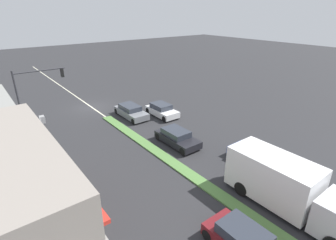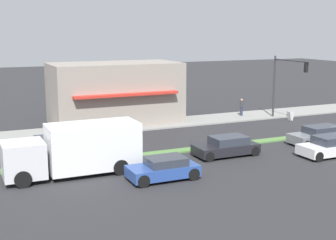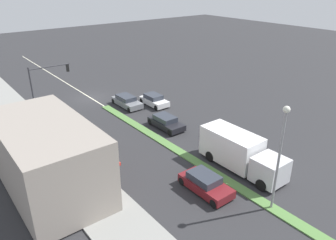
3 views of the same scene
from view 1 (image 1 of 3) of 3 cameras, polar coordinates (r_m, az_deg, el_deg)
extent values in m
plane|color=#2B2B2D|center=(18.27, 6.35, -12.84)|extent=(160.00, 160.00, 0.00)
cube|color=beige|center=(32.17, -16.26, 2.68)|extent=(0.16, 60.00, 0.01)
cube|color=red|center=(14.59, -21.28, -10.80)|extent=(0.70, 8.73, 0.20)
cylinder|color=#333338|center=(27.53, -29.74, 3.56)|extent=(0.18, 0.18, 5.60)
cylinder|color=#333338|center=(27.28, -26.14, 9.60)|extent=(4.50, 0.12, 0.12)
cube|color=black|center=(27.81, -22.06, 9.51)|extent=(0.28, 0.24, 0.84)
sphere|color=red|center=(27.88, -22.23, 10.09)|extent=(0.18, 0.18, 0.18)
sphere|color=gold|center=(27.93, -22.14, 9.56)|extent=(0.18, 0.18, 0.18)
sphere|color=green|center=(27.99, -22.06, 9.02)|extent=(0.18, 0.18, 0.18)
cylinder|color=#282D42|center=(25.92, -31.18, -3.59)|extent=(0.26, 0.26, 0.80)
cylinder|color=#333338|center=(25.66, -31.49, -2.21)|extent=(0.34, 0.34, 0.57)
sphere|color=tan|center=(25.51, -31.67, -1.41)|extent=(0.22, 0.22, 0.22)
cube|color=silver|center=(29.29, -25.70, 0.14)|extent=(0.45, 0.21, 0.84)
cube|color=silver|center=(28.99, -25.56, -0.05)|extent=(0.45, 0.21, 0.84)
cube|color=white|center=(16.92, 21.78, -11.36)|extent=(2.40, 5.10, 2.60)
cylinder|color=black|center=(18.82, 19.80, -11.40)|extent=(0.28, 0.90, 0.90)
cylinder|color=black|center=(17.30, 15.70, -14.17)|extent=(0.28, 0.90, 0.90)
cube|color=black|center=(22.32, 2.07, -4.18)|extent=(1.85, 4.20, 0.59)
cube|color=#2D333D|center=(22.22, 1.75, -2.73)|extent=(1.58, 2.31, 0.50)
cylinder|color=black|center=(21.78, 6.58, -5.51)|extent=(0.22, 0.64, 0.64)
cylinder|color=black|center=(20.80, 3.26, -6.86)|extent=(0.22, 0.64, 0.64)
cylinder|color=black|center=(24.02, 1.04, -2.51)|extent=(0.22, 0.64, 0.64)
cylinder|color=black|center=(23.13, -2.17, -3.58)|extent=(0.22, 0.64, 0.64)
cube|color=slate|center=(28.19, -7.99, 1.58)|extent=(1.82, 4.45, 0.63)
cube|color=#2D333D|center=(28.17, -8.28, 2.77)|extent=(1.55, 2.45, 0.49)
cylinder|color=black|center=(27.18, -4.56, 0.51)|extent=(0.22, 0.61, 0.61)
cylinder|color=black|center=(26.41, -7.50, -0.31)|extent=(0.22, 0.61, 0.61)
cylinder|color=black|center=(30.11, -8.39, 2.61)|extent=(0.22, 0.61, 0.61)
cylinder|color=black|center=(29.42, -11.13, 1.92)|extent=(0.22, 0.61, 0.61)
cube|color=#284793|center=(20.87, 18.29, -7.45)|extent=(1.86, 3.81, 0.60)
cube|color=#2D333D|center=(20.71, 18.04, -6.01)|extent=(1.58, 2.10, 0.44)
cylinder|color=black|center=(20.96, 22.82, -8.49)|extent=(0.22, 0.69, 0.69)
cylinder|color=black|center=(19.69, 20.30, -10.20)|extent=(0.22, 0.69, 0.69)
cylinder|color=black|center=(22.25, 16.43, -5.66)|extent=(0.22, 0.69, 0.69)
cylinder|color=black|center=(21.06, 13.70, -7.06)|extent=(0.22, 0.69, 0.69)
cube|color=#2D333D|center=(13.65, 16.27, -22.68)|extent=(1.58, 2.29, 0.54)
cylinder|color=black|center=(15.27, 13.32, -20.40)|extent=(0.22, 0.63, 0.63)
cylinder|color=black|center=(14.33, 8.67, -23.50)|extent=(0.22, 0.63, 0.63)
cube|color=silver|center=(28.22, -1.29, 1.85)|extent=(1.82, 3.91, 0.63)
cube|color=#2D333D|center=(28.17, -1.54, 3.05)|extent=(1.55, 2.15, 0.52)
cylinder|color=black|center=(27.62, 1.95, 0.98)|extent=(0.22, 0.65, 0.65)
cylinder|color=black|center=(26.69, -0.74, 0.19)|extent=(0.22, 0.65, 0.65)
cylinder|color=black|center=(29.89, -1.79, 2.73)|extent=(0.22, 0.65, 0.65)
cylinder|color=black|center=(29.03, -4.37, 2.05)|extent=(0.22, 0.65, 0.65)
camera|label=2|loc=(38.06, 53.82, 9.90)|focal=50.00mm
camera|label=3|loc=(11.60, 176.18, -3.32)|focal=35.00mm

